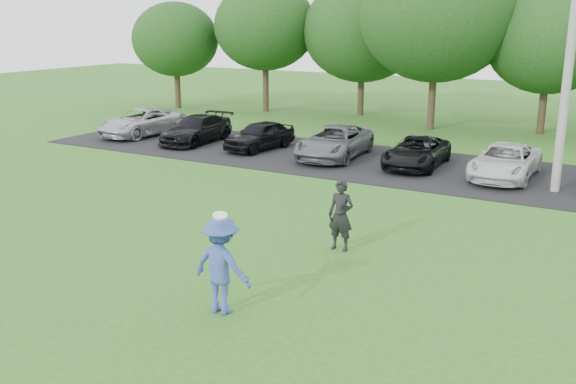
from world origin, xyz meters
name	(u,v)px	position (x,y,z in m)	size (l,w,h in m)	color
ground	(204,293)	(0.00, 0.00, 0.00)	(100.00, 100.00, 0.00)	#32621C
parking_lot	(412,167)	(0.00, 13.00, 0.01)	(32.00, 6.50, 0.03)	black
utility_pole	(574,19)	(5.14, 11.89, 5.37)	(0.28, 0.28, 10.73)	#9A9A95
frisbee_player	(221,265)	(0.84, -0.52, 0.95)	(1.24, 0.76, 2.08)	#3A50A4
camera_bystander	(341,215)	(1.36, 3.66, 0.87)	(0.63, 0.44, 1.74)	black
parked_cars	(382,148)	(-1.26, 13.02, 0.63)	(28.91, 4.72, 1.25)	#B1B4B9
tree_row	(516,29)	(1.51, 22.76, 4.91)	(42.39, 9.85, 8.64)	#38281C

